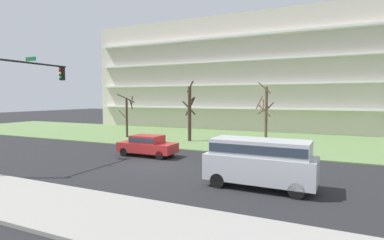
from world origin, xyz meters
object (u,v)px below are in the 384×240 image
(tree_left, at_px, (190,112))
(traffic_signal_mast, at_px, (12,91))
(sedan_red_near_left, at_px, (147,145))
(van_silver_center_left, at_px, (260,159))
(tree_far_left, at_px, (127,115))
(tree_center, at_px, (266,114))

(tree_left, bearing_deg, traffic_signal_mast, -105.94)
(sedan_red_near_left, bearing_deg, tree_left, -88.03)
(tree_left, distance_m, traffic_signal_mast, 15.98)
(tree_left, relative_size, van_silver_center_left, 1.15)
(tree_far_left, height_order, tree_left, tree_left)
(tree_center, distance_m, traffic_signal_mast, 19.70)
(tree_center, height_order, van_silver_center_left, tree_center)
(sedan_red_near_left, bearing_deg, tree_far_left, -45.89)
(sedan_red_near_left, height_order, van_silver_center_left, van_silver_center_left)
(van_silver_center_left, xyz_separation_m, traffic_signal_mast, (-14.09, -2.62, 3.36))
(tree_center, height_order, sedan_red_near_left, tree_center)
(tree_center, bearing_deg, traffic_signal_mast, -126.70)
(tree_far_left, distance_m, tree_left, 7.38)
(tree_far_left, xyz_separation_m, tree_center, (14.72, 0.80, 0.41))
(sedan_red_near_left, relative_size, traffic_signal_mast, 0.64)
(van_silver_center_left, bearing_deg, tree_far_left, 145.89)
(sedan_red_near_left, height_order, traffic_signal_mast, traffic_signal_mast)
(tree_center, bearing_deg, tree_left, -176.42)
(sedan_red_near_left, bearing_deg, traffic_signal_mast, 55.93)
(van_silver_center_left, bearing_deg, sedan_red_near_left, 156.01)
(van_silver_center_left, height_order, traffic_signal_mast, traffic_signal_mast)
(tree_center, bearing_deg, van_silver_center_left, -79.79)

